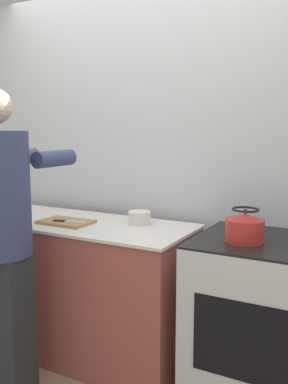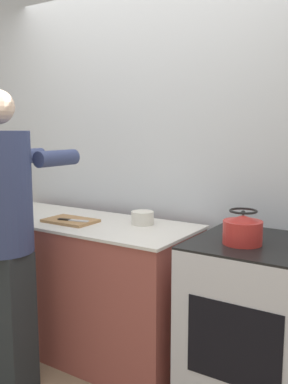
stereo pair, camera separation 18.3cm
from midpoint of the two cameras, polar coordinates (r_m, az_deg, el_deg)
wall_back at (r=3.00m, az=3.71°, el=4.19°), size 8.00×0.05×2.60m
counter at (r=3.05m, az=-6.97°, el=-12.08°), size 1.65×0.65×0.91m
oven at (r=2.52m, az=16.76°, el=-16.68°), size 0.67×0.68×0.93m
person at (r=2.55m, az=-16.12°, el=-5.06°), size 0.38×0.62×1.74m
cutting_board at (r=2.85m, az=-7.97°, el=-3.82°), size 0.34×0.22×0.02m
knife at (r=2.81m, az=-7.71°, el=-3.76°), size 0.22×0.08×0.01m
kettle at (r=2.28m, az=15.29°, el=-4.88°), size 0.20×0.20×0.18m
bowl_prep at (r=3.20m, az=-15.28°, el=-2.19°), size 0.19×0.19×0.07m
bowl_mixing at (r=2.75m, az=1.71°, el=-3.47°), size 0.14×0.14×0.08m
canister_jar at (r=3.37m, az=-16.60°, el=-0.75°), size 0.13×0.13×0.18m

